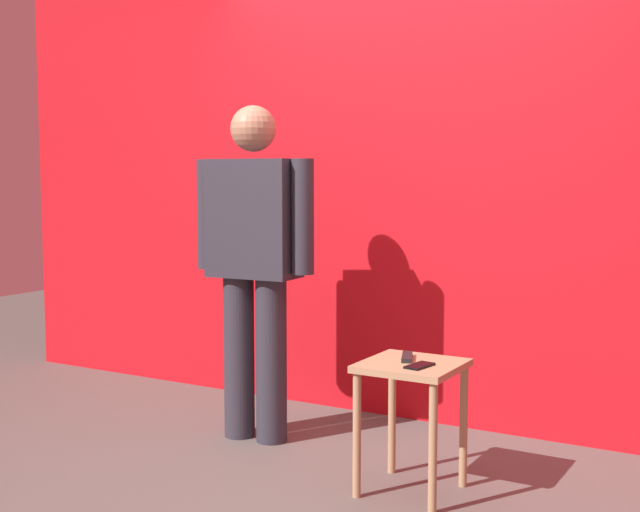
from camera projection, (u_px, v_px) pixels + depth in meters
ground_plane at (296, 490)px, 3.73m from camera, size 12.00×12.00×0.00m
back_wall_red at (420, 160)px, 4.72m from camera, size 5.92×0.12×2.93m
standing_person at (254, 255)px, 4.37m from camera, size 0.69×0.26×1.73m
side_table at (412, 389)px, 3.67m from camera, size 0.41×0.41×0.58m
cell_phone at (420, 366)px, 3.58m from camera, size 0.09×0.15×0.01m
tv_remote at (407, 357)px, 3.72m from camera, size 0.11×0.17×0.02m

